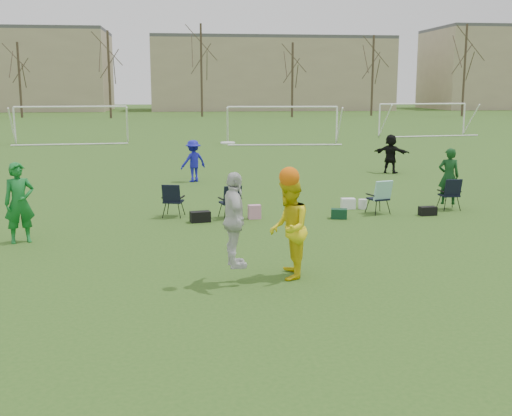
{
  "coord_description": "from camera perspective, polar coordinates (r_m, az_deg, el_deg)",
  "views": [
    {
      "loc": [
        -2.75,
        -10.45,
        3.71
      ],
      "look_at": [
        -1.24,
        2.44,
        1.25
      ],
      "focal_mm": 45.0,
      "sensor_mm": 36.0,
      "label": 1
    }
  ],
  "objects": [
    {
      "name": "goal_right",
      "position": [
        51.98,
        14.62,
        8.42
      ],
      "size": [
        7.35,
        1.14,
        2.46
      ],
      "rotation": [
        0.0,
        0.0,
        0.14
      ],
      "color": "white",
      "rests_on": "ground"
    },
    {
      "name": "fielder_black",
      "position": [
        28.6,
        11.88,
        4.75
      ],
      "size": [
        1.58,
        1.3,
        1.69
      ],
      "primitive_type": "imported",
      "rotation": [
        0.0,
        0.0,
        2.54
      ],
      "color": "black",
      "rests_on": "ground"
    },
    {
      "name": "building_row",
      "position": [
        106.9,
        -1.64,
        11.94
      ],
      "size": [
        126.0,
        16.0,
        13.0
      ],
      "color": "tan",
      "rests_on": "ground"
    },
    {
      "name": "ground",
      "position": [
        11.43,
        7.71,
        -8.31
      ],
      "size": [
        260.0,
        260.0,
        0.0
      ],
      "primitive_type": "plane",
      "color": "#2D531A",
      "rests_on": "ground"
    },
    {
      "name": "fielder_blue",
      "position": [
        25.5,
        -5.59,
        4.18
      ],
      "size": [
        1.23,
        1.05,
        1.65
      ],
      "primitive_type": "imported",
      "rotation": [
        0.0,
        0.0,
        3.65
      ],
      "color": "#1718AD",
      "rests_on": "ground"
    },
    {
      "name": "goal_mid",
      "position": [
        43.02,
        2.37,
        8.34
      ],
      "size": [
        7.4,
        0.63,
        2.46
      ],
      "rotation": [
        0.0,
        0.0,
        -0.07
      ],
      "color": "white",
      "rests_on": "ground"
    },
    {
      "name": "fielder_green_near",
      "position": [
        16.37,
        -20.29,
        0.44
      ],
      "size": [
        0.83,
        0.69,
        1.95
      ],
      "primitive_type": "imported",
      "rotation": [
        0.0,
        0.0,
        0.37
      ],
      "color": "#136C27",
      "rests_on": "ground"
    },
    {
      "name": "center_contest",
      "position": [
        12.32,
        1.18,
        -1.45
      ],
      "size": [
        1.81,
        1.38,
        2.71
      ],
      "color": "silver",
      "rests_on": "ground"
    },
    {
      "name": "tree_line",
      "position": [
        80.36,
        -4.66,
        11.68
      ],
      "size": [
        110.28,
        3.28,
        11.4
      ],
      "color": "#382B21",
      "rests_on": "ground"
    },
    {
      "name": "sideline_setup",
      "position": [
        19.2,
        7.67,
        1.2
      ],
      "size": [
        9.1,
        1.83,
        1.88
      ],
      "color": "#103D18",
      "rests_on": "ground"
    },
    {
      "name": "goal_left",
      "position": [
        45.07,
        -16.1,
        8.04
      ],
      "size": [
        7.39,
        0.76,
        2.46
      ],
      "rotation": [
        0.0,
        0.0,
        0.09
      ],
      "color": "white",
      "rests_on": "ground"
    }
  ]
}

